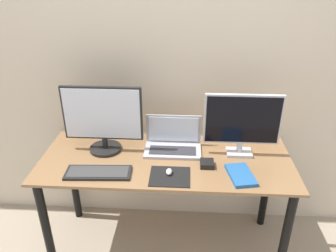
{
  "coord_description": "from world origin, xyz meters",
  "views": [
    {
      "loc": [
        0.12,
        -1.44,
        1.88
      ],
      "look_at": [
        0.01,
        0.35,
        0.98
      ],
      "focal_mm": 35.0,
      "sensor_mm": 36.0,
      "label": 1
    }
  ],
  "objects": [
    {
      "name": "mousepad",
      "position": [
        0.04,
        0.13,
        0.76
      ],
      "size": [
        0.24,
        0.2,
        0.0
      ],
      "color": "black",
      "rests_on": "desk"
    },
    {
      "name": "book",
      "position": [
        0.45,
        0.15,
        0.77
      ],
      "size": [
        0.17,
        0.24,
        0.02
      ],
      "color": "#235B9E",
      "rests_on": "desk"
    },
    {
      "name": "wall_back",
      "position": [
        0.0,
        0.72,
        1.25
      ],
      "size": [
        7.0,
        0.05,
        2.5
      ],
      "color": "beige",
      "rests_on": "ground_plane"
    },
    {
      "name": "laptop",
      "position": [
        0.04,
        0.45,
        0.81
      ],
      "size": [
        0.37,
        0.21,
        0.22
      ],
      "color": "#ADADB2",
      "rests_on": "desk"
    },
    {
      "name": "monitor_right",
      "position": [
        0.47,
        0.41,
        0.98
      ],
      "size": [
        0.48,
        0.11,
        0.41
      ],
      "color": "silver",
      "rests_on": "desk"
    },
    {
      "name": "keyboard",
      "position": [
        -0.39,
        0.13,
        0.76
      ],
      "size": [
        0.39,
        0.16,
        0.02
      ],
      "color": "black",
      "rests_on": "desk"
    },
    {
      "name": "desk",
      "position": [
        0.0,
        0.33,
        0.63
      ],
      "size": [
        1.6,
        0.65,
        0.76
      ],
      "color": "olive",
      "rests_on": "ground_plane"
    },
    {
      "name": "mouse",
      "position": [
        0.03,
        0.15,
        0.77
      ],
      "size": [
        0.04,
        0.06,
        0.03
      ],
      "color": "silver",
      "rests_on": "mousepad"
    },
    {
      "name": "power_brick",
      "position": [
        0.26,
        0.25,
        0.77
      ],
      "size": [
        0.08,
        0.09,
        0.03
      ],
      "color": "black",
      "rests_on": "desk"
    },
    {
      "name": "monitor_left",
      "position": [
        -0.41,
        0.41,
        0.98
      ],
      "size": [
        0.51,
        0.21,
        0.44
      ],
      "color": "black",
      "rests_on": "desk"
    }
  ]
}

